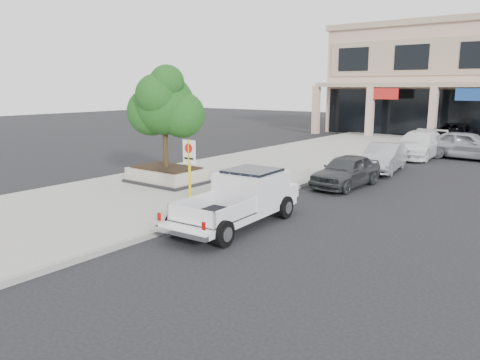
% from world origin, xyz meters
% --- Properties ---
extents(ground, '(120.00, 120.00, 0.00)m').
position_xyz_m(ground, '(0.00, 0.00, 0.00)').
color(ground, black).
rests_on(ground, ground).
extents(sidewalk, '(8.00, 52.00, 0.15)m').
position_xyz_m(sidewalk, '(-5.50, 6.00, 0.07)').
color(sidewalk, gray).
rests_on(sidewalk, ground).
extents(curb, '(0.20, 52.00, 0.15)m').
position_xyz_m(curb, '(-1.55, 6.00, 0.07)').
color(curb, gray).
rests_on(curb, ground).
extents(planter, '(3.20, 2.20, 0.68)m').
position_xyz_m(planter, '(-6.26, 3.20, 0.48)').
color(planter, black).
rests_on(planter, sidewalk).
extents(planter_tree, '(2.90, 2.55, 4.00)m').
position_xyz_m(planter_tree, '(-6.13, 3.35, 3.41)').
color(planter_tree, black).
rests_on(planter_tree, planter).
extents(no_parking_sign, '(0.55, 0.09, 2.30)m').
position_xyz_m(no_parking_sign, '(-2.56, 0.73, 1.63)').
color(no_parking_sign, yellow).
rests_on(no_parking_sign, sidewalk).
extents(hedge, '(1.10, 0.99, 0.93)m').
position_xyz_m(hedge, '(-1.80, 4.64, 0.62)').
color(hedge, '#184413').
rests_on(hedge, sidewalk).
extents(pickup_truck, '(2.18, 5.25, 1.62)m').
position_xyz_m(pickup_truck, '(-0.35, 0.35, 0.81)').
color(pickup_truck, white).
rests_on(pickup_truck, ground).
extents(curb_car_a, '(1.83, 4.08, 1.36)m').
position_xyz_m(curb_car_a, '(-0.11, 7.68, 0.68)').
color(curb_car_a, '#313437').
rests_on(curb_car_a, ground).
extents(curb_car_b, '(2.02, 4.41, 1.40)m').
position_xyz_m(curb_car_b, '(-0.17, 12.09, 0.70)').
color(curb_car_b, '#98999F').
rests_on(curb_car_b, ground).
extents(curb_car_c, '(2.27, 5.43, 1.57)m').
position_xyz_m(curb_car_c, '(-0.23, 18.01, 0.78)').
color(curb_car_c, white).
rests_on(curb_car_c, ground).
extents(curb_car_d, '(2.84, 5.78, 1.58)m').
position_xyz_m(curb_car_d, '(-0.07, 25.32, 0.79)').
color(curb_car_d, black).
rests_on(curb_car_d, ground).
extents(lot_car_a, '(4.96, 2.27, 1.65)m').
position_xyz_m(lot_car_a, '(2.20, 18.97, 0.83)').
color(lot_car_a, '#9D9FA5').
rests_on(lot_car_a, ground).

